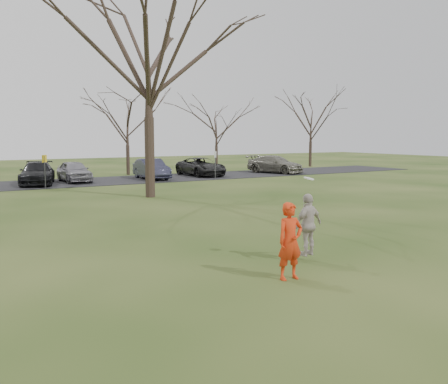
# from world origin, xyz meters

# --- Properties ---
(ground) EXTENTS (120.00, 120.00, 0.00)m
(ground) POSITION_xyz_m (0.00, 0.00, 0.00)
(ground) COLOR #1E380F
(ground) RESTS_ON ground
(parking_strip) EXTENTS (62.00, 6.50, 0.04)m
(parking_strip) POSITION_xyz_m (0.00, 25.00, 0.02)
(parking_strip) COLOR black
(parking_strip) RESTS_ON ground
(player_defender) EXTENTS (0.67, 0.46, 1.78)m
(player_defender) POSITION_xyz_m (-0.97, -0.58, 0.89)
(player_defender) COLOR red
(player_defender) RESTS_ON ground
(car_3) EXTENTS (3.24, 5.40, 1.47)m
(car_3) POSITION_xyz_m (-1.96, 24.79, 0.77)
(car_3) COLOR black
(car_3) RESTS_ON parking_strip
(car_4) EXTENTS (1.76, 4.30, 1.46)m
(car_4) POSITION_xyz_m (0.58, 25.35, 0.77)
(car_4) COLOR gray
(car_4) RESTS_ON parking_strip
(car_5) EXTENTS (1.84, 4.58, 1.48)m
(car_5) POSITION_xyz_m (6.03, 24.58, 0.78)
(car_5) COLOR #2B2C41
(car_5) RESTS_ON parking_strip
(car_6) EXTENTS (2.39, 5.15, 1.43)m
(car_6) POSITION_xyz_m (10.57, 25.29, 0.75)
(car_6) COLOR black
(car_6) RESTS_ON parking_strip
(car_7) EXTENTS (3.66, 5.50, 1.48)m
(car_7) POSITION_xyz_m (17.37, 24.54, 0.78)
(car_7) COLOR slate
(car_7) RESTS_ON parking_strip
(catching_play) EXTENTS (1.01, 0.55, 2.08)m
(catching_play) POSITION_xyz_m (0.43, 0.45, 0.98)
(catching_play) COLOR #BBB0A8
(catching_play) RESTS_ON ground
(sign_yellow) EXTENTS (0.35, 0.35, 2.08)m
(sign_yellow) POSITION_xyz_m (-2.00, 22.00, 1.45)
(sign_yellow) COLOR #47474C
(sign_yellow) RESTS_ON ground
(sign_white) EXTENTS (0.35, 0.35, 2.08)m
(sign_white) POSITION_xyz_m (10.00, 22.00, 1.45)
(sign_white) COLOR #47474C
(sign_white) RESTS_ON ground
(big_tree) EXTENTS (9.00, 9.00, 14.00)m
(big_tree) POSITION_xyz_m (2.00, 15.00, 7.00)
(big_tree) COLOR #352821
(big_tree) RESTS_ON ground
(small_tree_row) EXTENTS (55.00, 5.90, 8.50)m
(small_tree_row) POSITION_xyz_m (4.38, 30.06, 3.89)
(small_tree_row) COLOR #352821
(small_tree_row) RESTS_ON ground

